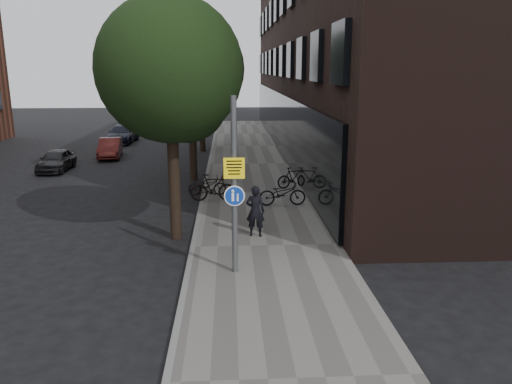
{
  "coord_description": "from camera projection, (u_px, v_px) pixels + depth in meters",
  "views": [
    {
      "loc": [
        -0.87,
        -10.88,
        5.33
      ],
      "look_at": [
        -0.14,
        2.48,
        2.0
      ],
      "focal_mm": 35.0,
      "sensor_mm": 36.0,
      "label": 1
    }
  ],
  "objects": [
    {
      "name": "parked_car_mid",
      "position": [
        110.0,
        148.0,
        30.47
      ],
      "size": [
        1.68,
        3.69,
        1.17
      ],
      "primitive_type": "imported",
      "rotation": [
        0.0,
        0.0,
        0.13
      ],
      "color": "#521A17",
      "rests_on": "ground"
    },
    {
      "name": "parked_bike_facade_near",
      "position": [
        282.0,
        193.0,
        19.37
      ],
      "size": [
        1.84,
        0.67,
        0.96
      ],
      "primitive_type": "imported",
      "rotation": [
        0.0,
        0.0,
        1.59
      ],
      "color": "black",
      "rests_on": "sidewalk"
    },
    {
      "name": "parked_car_far",
      "position": [
        122.0,
        134.0,
        36.55
      ],
      "size": [
        2.01,
        4.49,
        1.28
      ],
      "primitive_type": "imported",
      "rotation": [
        0.0,
        0.0,
        -0.05
      ],
      "color": "black",
      "rests_on": "ground"
    },
    {
      "name": "pedestrian",
      "position": [
        255.0,
        211.0,
        15.75
      ],
      "size": [
        0.66,
        0.49,
        1.64
      ],
      "primitive_type": "imported",
      "rotation": [
        0.0,
        0.0,
        2.96
      ],
      "color": "black",
      "rests_on": "sidewalk"
    },
    {
      "name": "parked_bike_curb_near",
      "position": [
        207.0,
        186.0,
        20.94
      ],
      "size": [
        1.6,
        0.63,
        0.83
      ],
      "primitive_type": "imported",
      "rotation": [
        0.0,
        0.0,
        1.62
      ],
      "color": "black",
      "rests_on": "sidewalk"
    },
    {
      "name": "curb_edge",
      "position": [
        203.0,
        194.0,
        21.44
      ],
      "size": [
        0.15,
        60.0,
        0.13
      ],
      "primitive_type": "cube",
      "color": "slate",
      "rests_on": "ground"
    },
    {
      "name": "signpost",
      "position": [
        234.0,
        186.0,
        12.59
      ],
      "size": [
        0.53,
        0.15,
        4.57
      ],
      "rotation": [
        0.0,
        0.0,
        -0.01
      ],
      "color": "#595B5E",
      "rests_on": "sidewalk"
    },
    {
      "name": "parked_bike_facade_far",
      "position": [
        294.0,
        177.0,
        22.21
      ],
      "size": [
        1.64,
        0.91,
        0.95
      ],
      "primitive_type": "imported",
      "rotation": [
        0.0,
        0.0,
        1.88
      ],
      "color": "black",
      "rests_on": "sidewalk"
    },
    {
      "name": "building_right_dark_brick",
      "position": [
        376.0,
        8.0,
        31.47
      ],
      "size": [
        12.0,
        40.0,
        18.0
      ],
      "primitive_type": "cube",
      "color": "black",
      "rests_on": "ground"
    },
    {
      "name": "street_tree_far",
      "position": [
        202.0,
        72.0,
        31.96
      ],
      "size": [
        5.0,
        5.0,
        7.8
      ],
      "color": "black",
      "rests_on": "ground"
    },
    {
      "name": "sidewalk",
      "position": [
        255.0,
        194.0,
        21.56
      ],
      "size": [
        4.5,
        60.0,
        0.12
      ],
      "primitive_type": "cube",
      "color": "slate",
      "rests_on": "ground"
    },
    {
      "name": "parked_car_near",
      "position": [
        56.0,
        160.0,
        26.52
      ],
      "size": [
        1.38,
        3.39,
        1.15
      ],
      "primitive_type": "imported",
      "rotation": [
        0.0,
        0.0,
        -0.01
      ],
      "color": "black",
      "rests_on": "ground"
    },
    {
      "name": "street_tree_near",
      "position": [
        173.0,
        76.0,
        15.0
      ],
      "size": [
        4.4,
        4.4,
        7.5
      ],
      "color": "black",
      "rests_on": "ground"
    },
    {
      "name": "ground",
      "position": [
        268.0,
        298.0,
        11.87
      ],
      "size": [
        120.0,
        120.0,
        0.0
      ],
      "primitive_type": "plane",
      "color": "black",
      "rests_on": "ground"
    },
    {
      "name": "street_tree_mid",
      "position": [
        192.0,
        73.0,
        23.24
      ],
      "size": [
        5.0,
        5.0,
        7.8
      ],
      "color": "black",
      "rests_on": "ground"
    },
    {
      "name": "parked_bike_curb_far",
      "position": [
        213.0,
        188.0,
        20.0
      ],
      "size": [
        1.85,
        0.55,
        1.11
      ],
      "primitive_type": "imported",
      "rotation": [
        0.0,
        0.0,
        1.55
      ],
      "color": "black",
      "rests_on": "sidewalk"
    }
  ]
}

